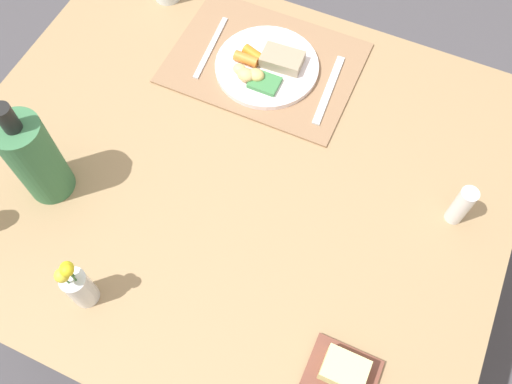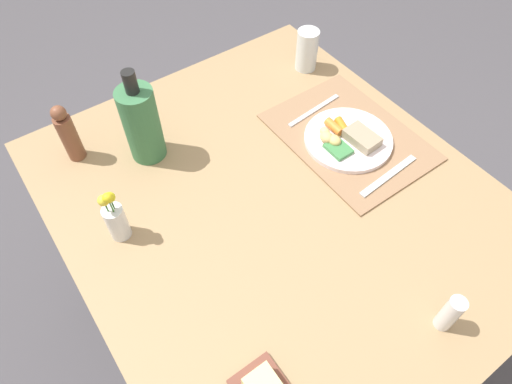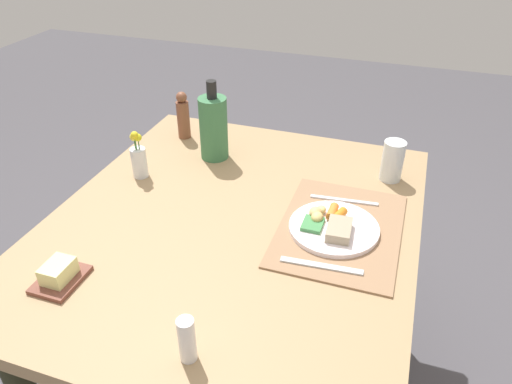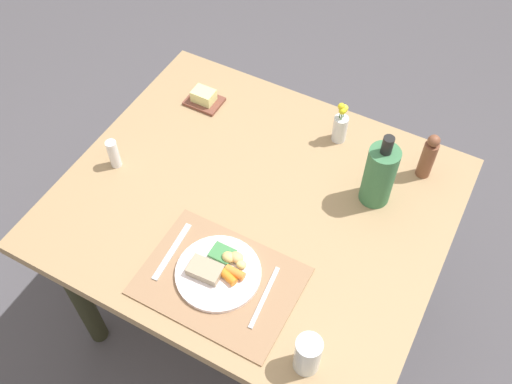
{
  "view_description": "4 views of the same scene",
  "coord_description": "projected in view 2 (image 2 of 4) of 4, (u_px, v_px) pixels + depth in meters",
  "views": [
    {
      "loc": [
        -0.3,
        0.53,
        1.82
      ],
      "look_at": [
        -0.08,
        0.05,
        0.8
      ],
      "focal_mm": 38.34,
      "sensor_mm": 36.0,
      "label": 1
    },
    {
      "loc": [
        -0.55,
        0.45,
        1.72
      ],
      "look_at": [
        -0.02,
        0.08,
        0.87
      ],
      "focal_mm": 31.66,
      "sensor_mm": 36.0,
      "label": 2
    },
    {
      "loc": [
        -1.06,
        -0.43,
        1.61
      ],
      "look_at": [
        0.1,
        -0.04,
        0.81
      ],
      "focal_mm": 34.08,
      "sensor_mm": 36.0,
      "label": 3
    },
    {
      "loc": [
        0.53,
        -0.96,
        2.26
      ],
      "look_at": [
        0.01,
        0.0,
        0.81
      ],
      "focal_mm": 40.25,
      "sensor_mm": 36.0,
      "label": 4
    }
  ],
  "objects": [
    {
      "name": "fork",
      "position": [
        388.0,
        176.0,
        1.22
      ],
      "size": [
        0.03,
        0.21,
        0.0
      ],
      "primitive_type": "cube",
      "rotation": [
        0.0,
        0.0,
        0.07
      ],
      "color": "silver",
      "rests_on": "placemat"
    },
    {
      "name": "ground_plane",
      "position": [
        269.0,
        312.0,
        1.8
      ],
      "size": [
        8.0,
        8.0,
        0.0
      ],
      "primitive_type": "plane",
      "color": "#4B494E"
    },
    {
      "name": "placemat",
      "position": [
        348.0,
        137.0,
        1.32
      ],
      "size": [
        0.46,
        0.34,
        0.01
      ],
      "primitive_type": "cube",
      "color": "#977151",
      "rests_on": "dining_table"
    },
    {
      "name": "water_tumbler",
      "position": [
        307.0,
        52.0,
        1.47
      ],
      "size": [
        0.07,
        0.07,
        0.14
      ],
      "color": "silver",
      "rests_on": "dining_table"
    },
    {
      "name": "knife",
      "position": [
        314.0,
        110.0,
        1.38
      ],
      "size": [
        0.03,
        0.21,
        0.0
      ],
      "primitive_type": "cube",
      "rotation": [
        0.0,
        0.0,
        0.09
      ],
      "color": "silver",
      "rests_on": "placemat"
    },
    {
      "name": "dining_table",
      "position": [
        275.0,
        219.0,
        1.27
      ],
      "size": [
        1.22,
        1.05,
        0.76
      ],
      "color": "#A08159",
      "rests_on": "ground_plane"
    },
    {
      "name": "salt_shaker",
      "position": [
        450.0,
        314.0,
        0.94
      ],
      "size": [
        0.04,
        0.04,
        0.11
      ],
      "primitive_type": "cylinder",
      "color": "white",
      "rests_on": "dining_table"
    },
    {
      "name": "pepper_mill",
      "position": [
        68.0,
        134.0,
        1.21
      ],
      "size": [
        0.05,
        0.05,
        0.18
      ],
      "color": "brown",
      "rests_on": "dining_table"
    },
    {
      "name": "dinner_plate",
      "position": [
        348.0,
        138.0,
        1.29
      ],
      "size": [
        0.25,
        0.25,
        0.04
      ],
      "color": "white",
      "rests_on": "placemat"
    },
    {
      "name": "cooler_bottle",
      "position": [
        142.0,
        123.0,
        1.19
      ],
      "size": [
        0.1,
        0.1,
        0.28
      ],
      "color": "#3A7548",
      "rests_on": "dining_table"
    },
    {
      "name": "flower_vase",
      "position": [
        115.0,
        219.0,
        1.07
      ],
      "size": [
        0.05,
        0.05,
        0.17
      ],
      "color": "silver",
      "rests_on": "dining_table"
    }
  ]
}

